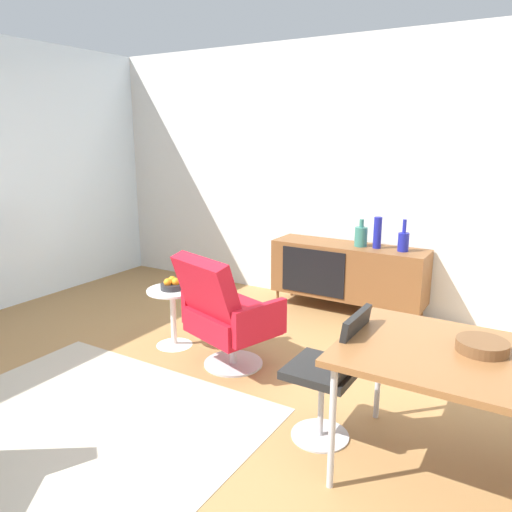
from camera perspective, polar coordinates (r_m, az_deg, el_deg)
ground_plane at (r=3.55m, az=-4.56°, el=-17.24°), size 8.32×8.32×0.00m
wall_back at (r=5.38m, az=11.68°, el=9.02°), size 6.80×0.12×2.80m
sideboard at (r=5.25m, az=10.53°, el=-1.72°), size 1.60×0.45×0.72m
vase_cobalt at (r=5.00m, az=16.64°, el=1.69°), size 0.11×0.11×0.31m
vase_sculptural_dark at (r=5.12m, az=12.01°, el=2.26°), size 0.13×0.13×0.28m
vase_ceramic_small at (r=5.06m, az=13.83°, el=2.63°), size 0.08×0.08×0.32m
dining_table at (r=2.78m, az=26.46°, el=-11.73°), size 1.60×0.90×0.74m
wooden_bowl_on_table at (r=2.84m, az=24.63°, el=-9.41°), size 0.26×0.26×0.06m
dining_chair_near_window at (r=3.05m, az=8.73°, el=-12.82°), size 0.43×0.40×0.86m
lounge_chair_red at (r=3.92m, az=-3.50°, el=-6.48°), size 0.84×0.81×0.95m
side_table_round at (r=4.42m, az=-9.55°, el=-6.25°), size 0.44×0.44×0.52m
fruit_bowl at (r=4.35m, az=-9.67°, el=-3.29°), size 0.20×0.20×0.11m
area_rug at (r=3.57m, az=-19.04°, el=-17.68°), size 2.20×1.70×0.01m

